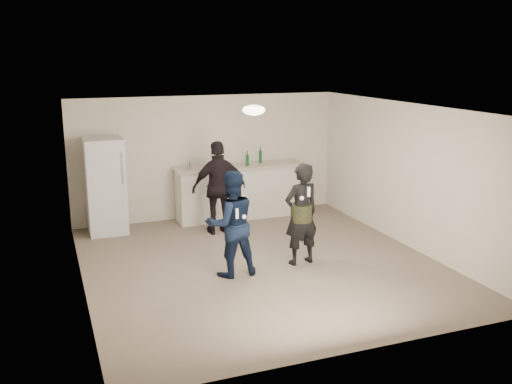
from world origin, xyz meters
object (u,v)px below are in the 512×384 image
object	(u,v)px
woman	(301,214)
spectator	(219,188)
fridge	(105,186)
shaker	(189,165)
counter	(240,193)
man	(231,224)

from	to	relation	value
woman	spectator	size ratio (longest dim) A/B	0.94
fridge	spectator	xyz separation A→B (m)	(1.97, -0.79, -0.02)
shaker	spectator	world-z (taller)	spectator
counter	man	world-z (taller)	man
fridge	spectator	bearing A→B (deg)	-21.89
woman	spectator	bearing A→B (deg)	-77.88
counter	fridge	size ratio (longest dim) A/B	1.44
fridge	man	size ratio (longest dim) A/B	1.10
counter	woman	xyz separation A→B (m)	(0.03, -2.87, 0.30)
counter	man	xyz separation A→B (m)	(-1.17, -2.94, 0.29)
spectator	man	bearing A→B (deg)	78.17
counter	woman	bearing A→B (deg)	-89.45
counter	shaker	distance (m)	1.26
shaker	spectator	xyz separation A→B (m)	(0.36, -0.82, -0.30)
fridge	spectator	size ratio (longest dim) A/B	1.03
fridge	man	bearing A→B (deg)	-62.11
counter	man	distance (m)	3.18
man	woman	bearing A→B (deg)	-178.00
fridge	shaker	world-z (taller)	fridge
shaker	counter	bearing A→B (deg)	2.54
spectator	fridge	bearing A→B (deg)	-21.43
shaker	woman	distance (m)	3.05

